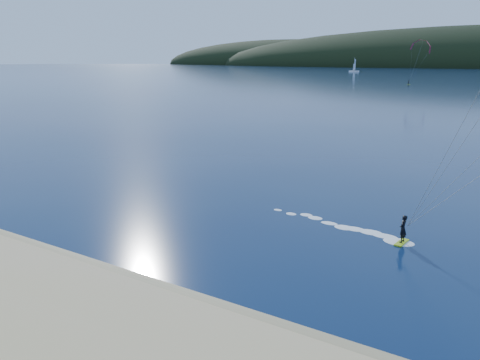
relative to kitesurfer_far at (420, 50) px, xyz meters
name	(u,v)px	position (x,y,z in m)	size (l,w,h in m)	color
ground	(86,340)	(29.74, -207.21, -14.90)	(1800.00, 1800.00, 0.00)	#081A3E
wet_sand	(158,295)	(29.74, -202.71, -14.85)	(220.00, 2.50, 0.10)	#8E7C52
kitesurfer_far	(420,50)	(0.00, 0.00, 0.00)	(9.86, 6.93, 17.93)	#A2C817
sailboat	(354,71)	(-91.75, 187.91, -13.97)	(8.66, 5.70, 12.58)	white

